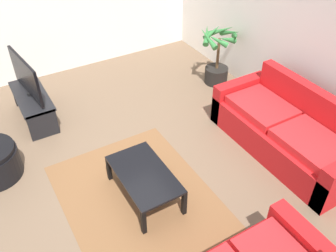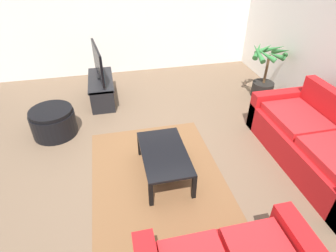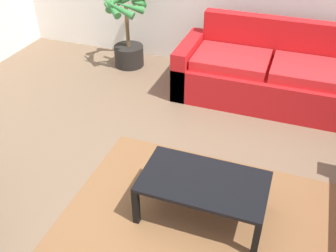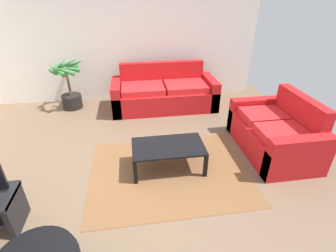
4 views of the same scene
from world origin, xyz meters
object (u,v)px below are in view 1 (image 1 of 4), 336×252
object	(u,v)px
tv_stand	(33,103)
potted_palm	(218,59)
coffee_table	(144,176)
couch_main	(287,132)
tv	(26,76)

from	to	relation	value
tv_stand	potted_palm	size ratio (longest dim) A/B	1.06
tv_stand	coffee_table	distance (m)	2.39
couch_main	coffee_table	xyz separation A→B (m)	(-0.23, -2.08, 0.03)
tv_stand	potted_palm	distance (m)	3.14
couch_main	potted_palm	xyz separation A→B (m)	(-1.96, 0.27, 0.15)
tv_stand	coffee_table	xyz separation A→B (m)	(2.27, 0.73, 0.04)
tv	potted_palm	bearing A→B (deg)	80.01
tv	tv_stand	bearing A→B (deg)	-82.71
tv_stand	tv	bearing A→B (deg)	97.29
tv	coffee_table	size ratio (longest dim) A/B	1.01
couch_main	coffee_table	world-z (taller)	couch_main
couch_main	potted_palm	world-z (taller)	potted_palm
couch_main	potted_palm	size ratio (longest dim) A/B	2.09
tv_stand	coffee_table	world-z (taller)	tv_stand
couch_main	tv_stand	distance (m)	3.77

